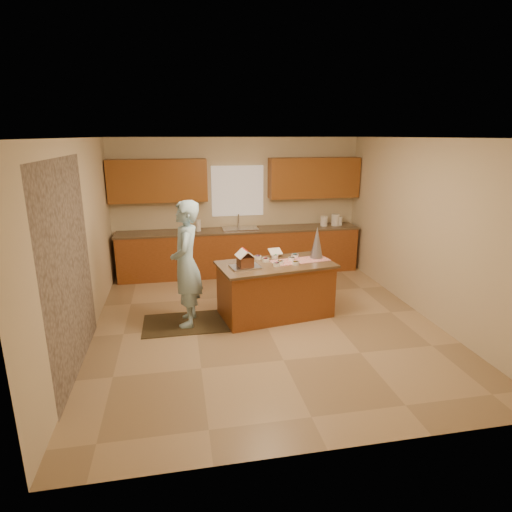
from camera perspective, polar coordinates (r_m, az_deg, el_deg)
name	(u,v)px	position (r m, az deg, el deg)	size (l,w,h in m)	color
floor	(265,323)	(6.48, 1.21, -8.97)	(5.50, 5.50, 0.00)	tan
ceiling	(266,138)	(5.88, 1.37, 15.65)	(5.50, 5.50, 0.00)	silver
wall_back	(238,206)	(8.70, -2.50, 6.81)	(5.50, 5.50, 0.00)	beige
wall_front	(336,312)	(3.52, 10.70, -7.43)	(5.50, 5.50, 0.00)	beige
wall_left	(81,244)	(6.05, -22.58, 1.51)	(5.50, 5.50, 0.00)	beige
wall_right	(425,229)	(6.99, 21.80, 3.41)	(5.50, 5.50, 0.00)	beige
stone_accent	(69,269)	(5.31, -23.89, -1.64)	(2.50, 2.50, 0.00)	gray
window_curtain	(238,191)	(8.62, -2.50, 8.74)	(1.05, 0.03, 1.00)	white
back_counter_base	(240,252)	(8.60, -2.14, 0.50)	(4.80, 0.60, 0.88)	brown
back_counter_top	(240,230)	(8.49, -2.17, 3.49)	(4.85, 0.63, 0.04)	brown
upper_cabinet_left	(158,181)	(8.37, -13.09, 9.85)	(1.85, 0.35, 0.80)	#986020
upper_cabinet_right	(314,178)	(8.81, 7.82, 10.40)	(1.85, 0.35, 0.80)	#986020
sink	(240,231)	(8.49, -2.17, 3.43)	(0.70, 0.45, 0.12)	silver
faucet	(239,221)	(8.63, -2.37, 4.78)	(0.03, 0.03, 0.28)	silver
island_base	(275,290)	(6.61, 2.62, -4.67)	(1.66, 0.83, 0.81)	brown
island_top	(276,264)	(6.47, 2.67, -1.14)	(1.74, 0.90, 0.04)	brown
table_runner	(300,260)	(6.63, 5.98, -0.60)	(0.92, 0.33, 0.01)	#AA0C13
baking_tray	(245,267)	(6.25, -1.46, -1.47)	(0.42, 0.31, 0.02)	silver
cookbook	(275,252)	(6.80, 2.61, 0.61)	(0.20, 0.02, 0.17)	white
tinsel_tree	(317,243)	(6.74, 8.20, 1.81)	(0.20, 0.20, 0.51)	silver
rug	(186,323)	(6.53, -9.46, -8.92)	(1.26, 0.82, 0.01)	black
boy	(186,264)	(6.20, -9.39, -1.07)	(0.68, 0.44, 1.85)	#A4D4E9
canister_a	(324,221)	(8.89, 9.15, 4.68)	(0.15, 0.15, 0.20)	white
canister_b	(335,220)	(8.98, 10.64, 4.83)	(0.17, 0.17, 0.24)	white
canister_c	(339,221)	(9.01, 11.15, 4.67)	(0.13, 0.13, 0.19)	white
paper_towel	(198,225)	(8.38, -7.80, 4.11)	(0.10, 0.10, 0.22)	white
gingerbread_house	(245,260)	(6.22, -1.47, -0.52)	(0.29, 0.30, 0.26)	#572316
candy_bowls	(280,260)	(6.56, 3.21, -0.50)	(0.71, 0.53, 0.05)	orange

